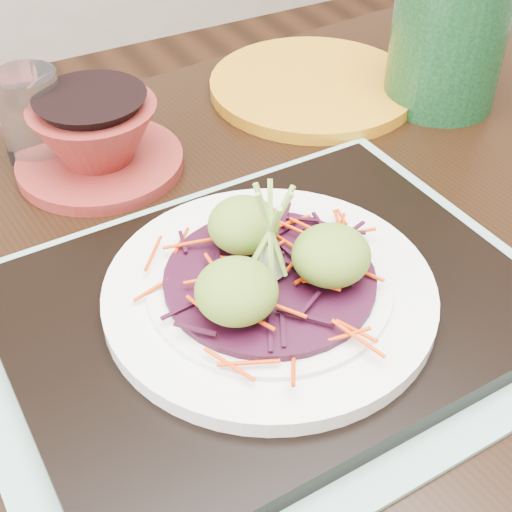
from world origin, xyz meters
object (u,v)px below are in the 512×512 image
dining_table (284,357)px  water_glass (32,116)px  white_plate (269,291)px  green_jar (447,41)px  yellow_plate (313,86)px  terracotta_bowl_set (97,141)px  serving_tray (269,307)px

dining_table → water_glass: size_ratio=13.53×
white_plate → green_jar: green_jar is taller
water_glass → yellow_plate: bearing=-3.4°
green_jar → water_glass: bearing=166.0°
dining_table → yellow_plate: (0.19, 0.25, 0.10)m
white_plate → green_jar: 0.38m
dining_table → green_jar: 0.37m
terracotta_bowl_set → green_jar: bearing=-8.3°
dining_table → white_plate: size_ratio=4.89×
white_plate → water_glass: (-0.09, 0.30, 0.01)m
water_glass → terracotta_bowl_set: (0.04, -0.05, -0.01)m
dining_table → white_plate: (-0.03, -0.03, 0.12)m
terracotta_bowl_set → green_jar: green_jar is taller
serving_tray → yellow_plate: (0.22, 0.28, -0.01)m
serving_tray → yellow_plate: 0.36m
white_plate → green_jar: bearing=31.4°
dining_table → yellow_plate: yellow_plate is taller
water_glass → white_plate: bearing=-74.1°
water_glass → green_jar: (0.41, -0.10, 0.03)m
water_glass → green_jar: bearing=-14.0°
serving_tray → green_jar: 0.38m
yellow_plate → green_jar: green_jar is taller
water_glass → terracotta_bowl_set: water_glass is taller
dining_table → green_jar: green_jar is taller
terracotta_bowl_set → yellow_plate: 0.26m
water_glass → dining_table: bearing=-66.5°
dining_table → water_glass: (-0.12, 0.27, 0.13)m
serving_tray → terracotta_bowl_set: 0.26m
serving_tray → water_glass: bearing=104.3°
dining_table → water_glass: 0.32m
dining_table → yellow_plate: 0.33m
dining_table → white_plate: 0.13m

